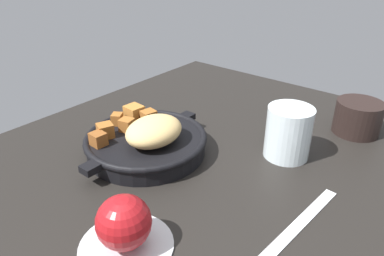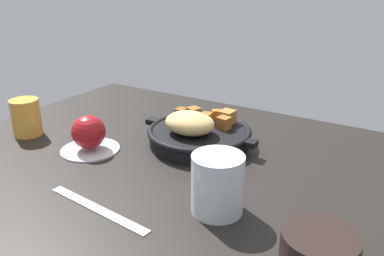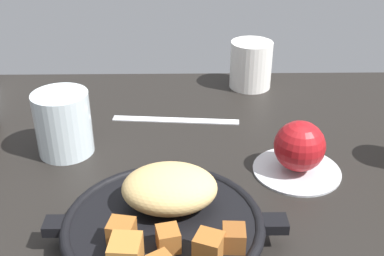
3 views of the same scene
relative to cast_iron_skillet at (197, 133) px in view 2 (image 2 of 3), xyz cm
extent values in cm
cube|color=black|center=(-0.35, 10.75, -3.90)|extent=(98.21, 77.30, 2.40)
cylinder|color=black|center=(-0.05, -0.26, -1.04)|extent=(20.99, 20.99, 3.32)
torus|color=black|center=(-0.05, -0.26, 0.36)|extent=(21.77, 21.77, 1.20)
cube|color=black|center=(11.65, -0.26, 0.12)|extent=(2.64, 2.40, 1.20)
cube|color=black|center=(-11.76, -0.26, 0.12)|extent=(2.64, 2.40, 1.20)
ellipsoid|color=tan|center=(0.29, 2.56, 2.89)|extent=(10.53, 8.31, 4.54)
cube|color=#935623|center=(0.31, -4.35, 1.78)|extent=(2.63, 2.75, 2.32)
cube|color=brown|center=(6.76, -4.25, 1.75)|extent=(2.39, 2.59, 2.25)
cube|color=#935623|center=(-4.34, -3.44, 1.90)|extent=(2.94, 2.76, 2.55)
cube|color=#A86B2D|center=(-3.59, -6.56, 2.08)|extent=(3.16, 3.40, 2.91)
cube|color=#935623|center=(4.23, -5.51, 1.87)|extent=(3.33, 3.28, 2.49)
cube|color=#935623|center=(-0.43, -7.77, 1.68)|extent=(2.76, 2.68, 2.11)
cylinder|color=#B7BABF|center=(17.20, 13.91, -2.40)|extent=(11.92, 11.92, 0.60)
sphere|color=maroon|center=(17.20, 13.91, 1.32)|extent=(6.84, 6.84, 6.84)
cube|color=silver|center=(0.50, 29.05, -2.52)|extent=(20.75, 3.44, 0.36)
cylinder|color=gold|center=(35.04, 15.10, 1.38)|extent=(6.22, 6.22, 8.16)
cylinder|color=silver|center=(-15.22, 19.72, 1.91)|extent=(7.89, 7.89, 9.22)
camera|label=1|loc=(37.36, 40.77, 31.20)|focal=33.33mm
camera|label=2|loc=(-38.57, 65.01, 30.98)|focal=36.60mm
camera|label=3|loc=(2.08, -40.10, 33.69)|focal=44.63mm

